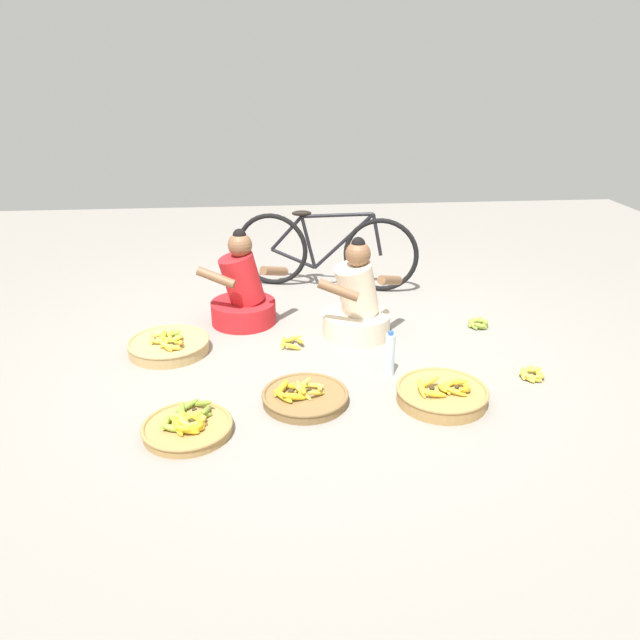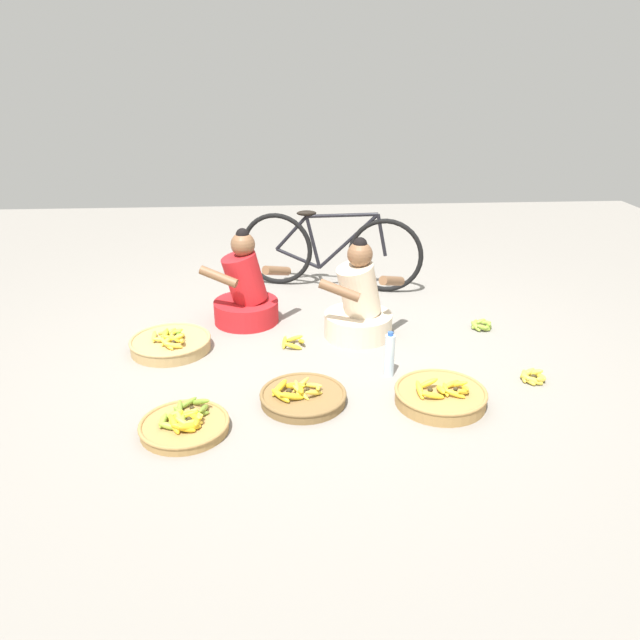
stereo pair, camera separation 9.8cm
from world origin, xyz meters
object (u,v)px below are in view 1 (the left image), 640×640
at_px(vendor_woman_behind, 243,294).
at_px(banana_basket_near_vendor, 188,426).
at_px(loose_bananas_mid_right, 479,323).
at_px(banana_basket_mid_left, 169,345).
at_px(banana_basket_front_center, 442,394).
at_px(water_bottle, 390,354).
at_px(vendor_woman_front, 357,305).
at_px(bicycle_leaning, 325,251).
at_px(loose_bananas_back_left, 532,374).
at_px(loose_bananas_near_bicycle, 292,342).
at_px(banana_basket_back_right, 305,396).

distance_m(vendor_woman_behind, banana_basket_near_vendor, 1.61).
bearing_deg(loose_bananas_mid_right, banana_basket_mid_left, -174.46).
relative_size(vendor_woman_behind, banana_basket_near_vendor, 1.51).
xyz_separation_m(vendor_woman_behind, banana_basket_near_vendor, (-0.28, -1.57, -0.20)).
bearing_deg(banana_basket_front_center, water_bottle, 123.89).
bearing_deg(vendor_woman_front, water_bottle, -79.11).
height_order(vendor_woman_front, bicycle_leaning, vendor_woman_front).
height_order(vendor_woman_front, loose_bananas_back_left, vendor_woman_front).
relative_size(banana_basket_mid_left, loose_bananas_near_bicycle, 3.20).
height_order(banana_basket_mid_left, loose_bananas_mid_right, banana_basket_mid_left).
xyz_separation_m(vendor_woman_behind, loose_bananas_back_left, (1.94, -1.13, -0.22)).
relative_size(vendor_woman_front, loose_bananas_mid_right, 4.02).
xyz_separation_m(banana_basket_back_right, water_bottle, (0.59, 0.31, 0.11)).
xyz_separation_m(loose_bananas_back_left, water_bottle, (-0.94, 0.14, 0.12)).
distance_m(bicycle_leaning, loose_bananas_near_bicycle, 1.35).
relative_size(vendor_woman_front, water_bottle, 2.44).
distance_m(vendor_woman_front, vendor_woman_behind, 0.93).
bearing_deg(vendor_woman_behind, banana_basket_mid_left, -136.76).
bearing_deg(loose_bananas_mid_right, banana_basket_back_right, -144.70).
relative_size(banana_basket_mid_left, loose_bananas_back_left, 3.02).
bearing_deg(bicycle_leaning, banana_basket_front_center, -76.43).
bearing_deg(loose_bananas_back_left, water_bottle, 171.55).
distance_m(loose_bananas_mid_right, water_bottle, 1.14).
distance_m(vendor_woman_behind, bicycle_leaning, 1.08).
bearing_deg(loose_bananas_near_bicycle, banana_basket_near_vendor, -120.58).
distance_m(vendor_woman_front, loose_bananas_back_left, 1.35).
bearing_deg(banana_basket_near_vendor, banana_basket_mid_left, 103.21).
distance_m(banana_basket_back_right, water_bottle, 0.68).
xyz_separation_m(vendor_woman_front, banana_basket_back_right, (-0.47, -0.97, -0.21)).
bearing_deg(vendor_woman_behind, vendor_woman_front, -20.70).
bearing_deg(loose_bananas_back_left, bicycle_leaning, 122.29).
relative_size(loose_bananas_back_left, water_bottle, 0.61).
distance_m(vendor_woman_behind, banana_basket_front_center, 1.87).
xyz_separation_m(banana_basket_near_vendor, loose_bananas_back_left, (2.22, 0.45, -0.01)).
distance_m(bicycle_leaning, loose_bananas_back_left, 2.27).
xyz_separation_m(banana_basket_near_vendor, loose_bananas_mid_right, (2.15, 1.31, -0.01)).
distance_m(banana_basket_back_right, loose_bananas_back_left, 1.54).
bearing_deg(vendor_woman_front, loose_bananas_near_bicycle, -163.17).
relative_size(banana_basket_front_center, loose_bananas_mid_right, 2.94).
bearing_deg(loose_bananas_mid_right, banana_basket_near_vendor, -148.66).
height_order(loose_bananas_mid_right, loose_bananas_near_bicycle, loose_bananas_mid_right).
relative_size(banana_basket_back_right, banana_basket_near_vendor, 1.05).
bearing_deg(banana_basket_mid_left, banana_basket_back_right, -40.61).
height_order(vendor_woman_behind, bicycle_leaning, vendor_woman_behind).
bearing_deg(vendor_woman_behind, bicycle_leaning, 46.34).
height_order(banana_basket_front_center, loose_bananas_back_left, banana_basket_front_center).
xyz_separation_m(bicycle_leaning, loose_bananas_near_bicycle, (-0.37, -1.26, -0.33)).
bearing_deg(banana_basket_back_right, banana_basket_mid_left, 139.39).
height_order(banana_basket_near_vendor, water_bottle, water_bottle).
relative_size(banana_basket_near_vendor, banana_basket_mid_left, 0.88).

